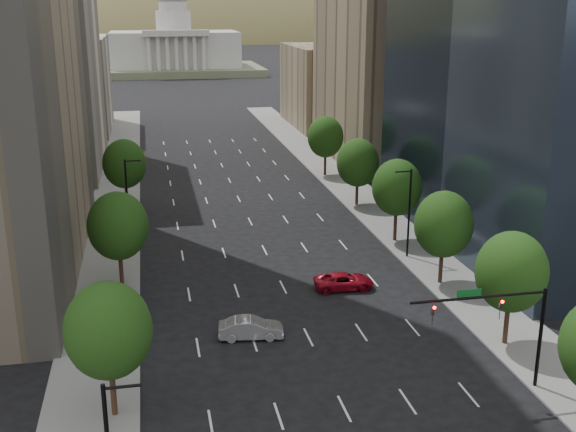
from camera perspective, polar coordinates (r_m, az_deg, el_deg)
sidewalk_left at (r=71.49m, az=-14.28°, el=-3.45°), size 6.00×200.00×0.15m
sidewalk_right at (r=76.13m, az=9.67°, el=-1.90°), size 6.00×200.00×0.15m
midrise_cream_left at (r=111.20m, az=-19.03°, el=12.51°), size 14.00×30.00×35.00m
filler_left at (r=144.60m, az=-17.13°, el=10.10°), size 14.00×26.00×18.00m
parking_tan_right at (r=113.40m, az=7.36°, el=12.07°), size 14.00×30.00×30.00m
filler_right at (r=145.60m, az=3.08°, el=10.45°), size 14.00×26.00×16.00m
tree_right_1 at (r=53.21m, az=17.61°, el=-4.33°), size 5.20×5.20×8.75m
tree_right_2 at (r=63.36m, az=12.47°, el=-0.67°), size 5.20×5.20×8.61m
tree_right_3 at (r=73.97m, az=8.81°, el=2.29°), size 5.20×5.20×8.89m
tree_right_4 at (r=86.96m, az=5.66°, el=4.31°), size 5.20×5.20×8.46m
tree_right_5 at (r=102.00m, az=3.05°, el=6.40°), size 5.20×5.20×8.75m
tree_left_0 at (r=43.39m, az=-14.33°, el=-8.97°), size 5.20×5.20×8.75m
tree_left_1 at (r=61.96m, az=-13.59°, el=-0.80°), size 5.20×5.20×8.97m
tree_left_2 at (r=87.18m, az=-13.09°, el=4.13°), size 5.20×5.20×8.68m
streetlight_rn at (r=69.55m, az=9.73°, el=0.41°), size 1.70×0.20×9.00m
streetlight_ln at (r=74.73m, az=-12.81°, el=1.39°), size 1.70×0.20×9.00m
traffic_signal at (r=47.00m, az=17.29°, el=-7.93°), size 9.12×0.40×7.38m
capitol at (r=257.54m, az=-9.15°, el=13.20°), size 60.00×40.00×35.20m
foothills at (r=611.39m, az=-7.17°, el=10.95°), size 720.00×413.00×263.00m
car_silver at (r=53.74m, az=-3.02°, el=-9.05°), size 5.05×2.29×1.61m
car_red_far at (r=62.60m, az=4.53°, el=-5.27°), size 5.36×2.64×1.46m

